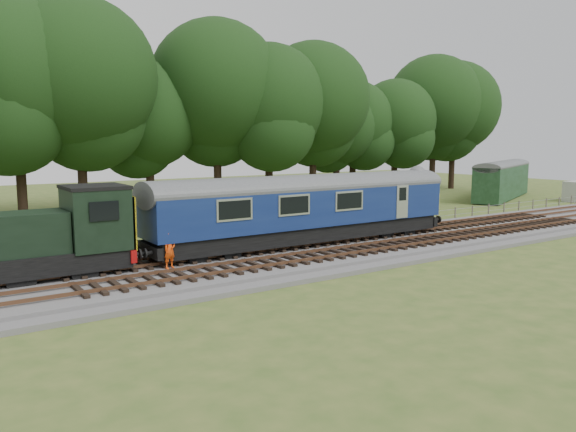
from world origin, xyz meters
TOP-DOWN VIEW (x-y plane):
  - ground at (0.00, 0.00)m, footprint 120.00×120.00m
  - ballast at (0.00, 0.00)m, footprint 70.00×7.00m
  - track_north at (0.00, 1.40)m, footprint 67.20×2.40m
  - track_south at (0.00, -1.60)m, footprint 67.20×2.40m
  - fence at (0.00, 4.50)m, footprint 64.00×0.12m
  - tree_line at (0.00, 22.00)m, footprint 70.00×8.00m
  - dmu_railcar at (-4.05, 1.40)m, footprint 18.05×2.86m
  - shunter_loco at (-17.98, 1.40)m, footprint 8.91×2.60m
  - worker at (-12.48, 0.11)m, footprint 0.72×0.60m
  - parked_coach at (28.92, 12.37)m, footprint 14.67×8.33m
  - shed at (18.10, 16.06)m, footprint 4.23×4.23m

SIDE VIEW (x-z plane):
  - ground at x=0.00m, z-range 0.00..0.00m
  - fence at x=0.00m, z-range -0.50..0.50m
  - tree_line at x=0.00m, z-range -9.00..9.00m
  - ballast at x=0.00m, z-range 0.00..0.35m
  - track_north at x=0.00m, z-range 0.31..0.52m
  - track_south at x=0.00m, z-range 0.31..0.52m
  - worker at x=-12.48m, z-range 0.35..2.04m
  - shed at x=18.10m, z-range 0.02..2.68m
  - shunter_loco at x=-17.98m, z-range 0.29..3.66m
  - parked_coach at x=28.92m, z-range 0.23..4.03m
  - dmu_railcar at x=-4.05m, z-range 0.67..4.54m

